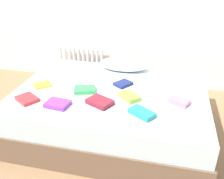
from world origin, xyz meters
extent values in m
plane|color=#93704C|center=(0.00, 0.00, 0.00)|extent=(8.00, 8.00, 0.00)
cube|color=brown|center=(0.00, 0.00, 0.14)|extent=(2.00, 1.50, 0.28)
cube|color=silver|center=(0.00, 0.00, 0.39)|extent=(1.96, 1.46, 0.22)
cylinder|color=white|center=(-1.10, 1.20, 0.32)|extent=(0.04, 0.04, 0.45)
cylinder|color=white|center=(-1.02, 1.20, 0.32)|extent=(0.04, 0.04, 0.45)
cylinder|color=white|center=(-0.95, 1.20, 0.32)|extent=(0.04, 0.04, 0.45)
cylinder|color=white|center=(-0.87, 1.20, 0.32)|extent=(0.04, 0.04, 0.45)
cylinder|color=white|center=(-0.80, 1.20, 0.32)|extent=(0.04, 0.04, 0.45)
cylinder|color=white|center=(-0.73, 1.20, 0.32)|extent=(0.04, 0.04, 0.45)
cylinder|color=white|center=(-0.65, 1.20, 0.32)|extent=(0.04, 0.04, 0.45)
cylinder|color=white|center=(-0.58, 1.20, 0.32)|extent=(0.04, 0.04, 0.45)
cylinder|color=white|center=(-0.50, 1.20, 0.32)|extent=(0.04, 0.04, 0.45)
cylinder|color=white|center=(-0.43, 1.20, 0.32)|extent=(0.04, 0.04, 0.45)
cube|color=white|center=(-0.76, 1.20, 0.53)|extent=(0.71, 0.04, 0.04)
cube|color=white|center=(-0.76, 1.20, 0.12)|extent=(0.71, 0.04, 0.04)
ellipsoid|color=white|center=(0.02, 0.56, 0.58)|extent=(0.59, 0.28, 0.15)
cube|color=maroon|center=(-0.03, -0.31, 0.52)|extent=(0.28, 0.25, 0.05)
cube|color=yellow|center=(-0.75, -0.08, 0.51)|extent=(0.23, 0.23, 0.02)
cube|color=green|center=(-0.26, -0.09, 0.52)|extent=(0.25, 0.21, 0.04)
cube|color=pink|center=(0.69, -0.13, 0.52)|extent=(0.22, 0.19, 0.04)
cube|color=#8CC638|center=(0.22, -0.14, 0.52)|extent=(0.24, 0.24, 0.05)
cube|color=purple|center=(-0.41, -0.43, 0.52)|extent=(0.23, 0.19, 0.04)
cube|color=teal|center=(0.38, -0.41, 0.52)|extent=(0.26, 0.23, 0.04)
cube|color=navy|center=(0.10, 0.14, 0.52)|extent=(0.22, 0.22, 0.03)
cube|color=white|center=(-0.42, 0.12, 0.52)|extent=(0.23, 0.22, 0.05)
cube|color=red|center=(-0.74, -0.40, 0.52)|extent=(0.26, 0.25, 0.03)
camera|label=1|loc=(0.55, -2.29, 1.70)|focal=40.42mm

